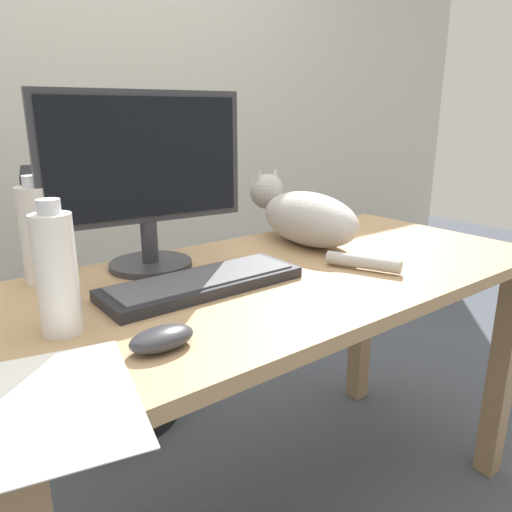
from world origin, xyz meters
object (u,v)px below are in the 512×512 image
object	(u,v)px
cat	(304,215)
water_bottle	(57,273)
spray_bottle	(39,234)
keyboard	(203,283)
monitor	(145,175)
office_chair	(92,318)
computer_mouse	(162,339)

from	to	relation	value
cat	water_bottle	xyz separation A→B (m)	(-0.74, -0.19, 0.03)
spray_bottle	water_bottle	bearing A→B (deg)	-99.67
water_bottle	keyboard	bearing A→B (deg)	6.87
cat	keyboard	bearing A→B (deg)	-160.77
water_bottle	spray_bottle	distance (m)	0.30
keyboard	monitor	bearing A→B (deg)	95.92
monitor	keyboard	distance (m)	0.30
cat	spray_bottle	xyz separation A→B (m)	(-0.69, 0.10, 0.03)
office_chair	water_bottle	xyz separation A→B (m)	(-0.30, -0.78, 0.44)
computer_mouse	spray_bottle	size ratio (longest dim) A/B	0.46
keyboard	cat	distance (m)	0.47
monitor	water_bottle	world-z (taller)	monitor
computer_mouse	water_bottle	xyz separation A→B (m)	(-0.11, 0.16, 0.09)
office_chair	spray_bottle	size ratio (longest dim) A/B	3.85
monitor	water_bottle	size ratio (longest dim) A/B	2.06
water_bottle	spray_bottle	xyz separation A→B (m)	(0.05, 0.29, 0.00)
keyboard	computer_mouse	distance (m)	0.28
monitor	computer_mouse	distance (m)	0.49
office_chair	computer_mouse	world-z (taller)	office_chair
computer_mouse	office_chair	bearing A→B (deg)	78.25
computer_mouse	spray_bottle	world-z (taller)	spray_bottle
cat	office_chair	bearing A→B (deg)	126.54
monitor	cat	size ratio (longest dim) A/B	0.78
keyboard	water_bottle	bearing A→B (deg)	-173.13
cat	computer_mouse	distance (m)	0.73
office_chair	computer_mouse	xyz separation A→B (m)	(-0.20, -0.95, 0.35)
office_chair	monitor	size ratio (longest dim) A/B	1.91
keyboard	water_bottle	size ratio (longest dim) A/B	1.89
office_chair	water_bottle	distance (m)	0.95
computer_mouse	water_bottle	size ratio (longest dim) A/B	0.47
cat	water_bottle	distance (m)	0.77
office_chair	monitor	xyz separation A→B (m)	(-0.02, -0.54, 0.55)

